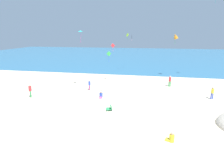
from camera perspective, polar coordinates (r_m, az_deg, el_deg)
name	(u,v)px	position (r m, az deg, el deg)	size (l,w,h in m)	color
ground_plane	(118,93)	(22.39, 2.14, -6.02)	(120.00, 120.00, 0.00)	beige
ocean_water	(134,55)	(61.34, 7.31, 6.26)	(120.00, 60.00, 0.05)	teal
beach_chair_far_right	(110,108)	(17.51, -0.72, -10.84)	(0.72, 0.71, 0.55)	#2D9956
person_0	(101,95)	(20.76, -3.62, -6.79)	(0.38, 0.62, 0.76)	blue
person_2	(89,84)	(23.42, -7.37, -3.20)	(0.39, 0.39, 1.38)	#D8599E
person_3	(30,90)	(22.75, -25.15, -4.57)	(0.44, 0.44, 1.59)	green
person_4	(170,80)	(26.06, 18.35, -1.84)	(0.33, 0.33, 1.57)	green
person_5	(212,92)	(23.15, 29.95, -5.04)	(0.38, 0.38, 1.43)	blue
person_6	(171,138)	(13.62, 18.74, -19.04)	(0.65, 0.47, 0.73)	yellow
kite_teal	(80,31)	(23.35, -10.27, 13.74)	(0.61, 0.66, 1.56)	#1EADAD
kite_lime	(127,35)	(33.99, 5.05, 12.69)	(0.51, 0.66, 1.10)	#99DB33
kite_green	(109,54)	(20.50, -1.04, 6.66)	(0.52, 0.36, 1.31)	green
kite_black	(132,37)	(36.08, 6.47, 12.08)	(0.14, 0.71, 1.18)	black
kite_orange	(175,36)	(31.01, 19.98, 11.73)	(1.22, 1.21, 1.92)	orange
kite_red	(113,46)	(26.29, 0.28, 9.36)	(0.56, 0.40, 1.22)	red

